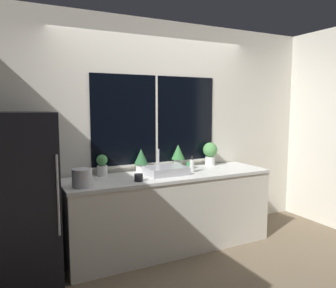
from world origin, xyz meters
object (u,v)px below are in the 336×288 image
potted_plant_far_right (210,152)px  mug_green (190,165)px  refrigerator (14,199)px  mug_black (139,178)px  potted_plant_center_left (141,159)px  kettle (82,177)px  soap_bottle (192,165)px  potted_plant_center_right (178,154)px  sink (166,170)px  potted_plant_far_left (102,165)px

potted_plant_far_right → mug_green: potted_plant_far_right is taller
refrigerator → mug_black: refrigerator is taller
potted_plant_center_left → mug_black: potted_plant_center_left is taller
refrigerator → potted_plant_center_left: (1.39, 0.29, 0.23)m
potted_plant_center_left → mug_black: size_ratio=3.08×
potted_plant_far_right → kettle: potted_plant_far_right is taller
potted_plant_center_left → soap_bottle: size_ratio=1.43×
kettle → mug_green: bearing=13.9°
refrigerator → potted_plant_center_right: size_ratio=5.34×
refrigerator → potted_plant_far_right: (2.37, 0.29, 0.25)m
refrigerator → sink: 1.60m
mug_green → mug_black: size_ratio=1.06×
potted_plant_center_left → potted_plant_center_right: bearing=0.0°
mug_green → kettle: bearing=-166.1°
potted_plant_far_right → mug_black: (-1.19, -0.44, -0.14)m
sink → mug_green: bearing=23.5°
refrigerator → potted_plant_far_left: size_ratio=6.71×
potted_plant_far_right → mug_black: potted_plant_far_right is taller
potted_plant_center_right → kettle: 1.35m
mug_black → kettle: bearing=177.4°
potted_plant_far_left → mug_black: 0.52m
sink → soap_bottle: size_ratio=2.34×
mug_black → sink: bearing=24.7°
potted_plant_far_left → potted_plant_center_left: 0.47m
refrigerator → soap_bottle: bearing=0.3°
sink → potted_plant_far_right: (0.78, 0.25, 0.13)m
soap_bottle → mug_black: size_ratio=2.15×
potted_plant_far_right → refrigerator: bearing=-173.0°
potted_plant_far_left → soap_bottle: potted_plant_far_left is taller
potted_plant_center_left → mug_black: bearing=-115.4°
mug_green → potted_plant_far_right: bearing=10.2°
sink → refrigerator: bearing=-178.5°
potted_plant_far_right → kettle: bearing=-166.8°
potted_plant_center_left → soap_bottle: (0.53, -0.28, -0.07)m
sink → potted_plant_center_left: 0.34m
potted_plant_far_left → potted_plant_center_right: (0.97, 0.00, 0.06)m
refrigerator → kettle: 0.64m
potted_plant_far_right → soap_bottle: potted_plant_far_right is taller
soap_bottle → kettle: 1.32m
potted_plant_far_right → kettle: (-1.77, -0.41, -0.08)m
refrigerator → mug_black: 1.20m
potted_plant_far_left → mug_black: bearing=-59.0°
potted_plant_far_left → kettle: potted_plant_far_left is taller
sink → potted_plant_far_right: 0.83m
sink → mug_green: (0.44, 0.19, -0.01)m
mug_green → kettle: 1.47m
potted_plant_far_right → potted_plant_far_left: bearing=180.0°
potted_plant_center_left → mug_green: (0.64, -0.06, -0.11)m
sink → potted_plant_far_left: size_ratio=1.88×
kettle → soap_bottle: bearing=5.7°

